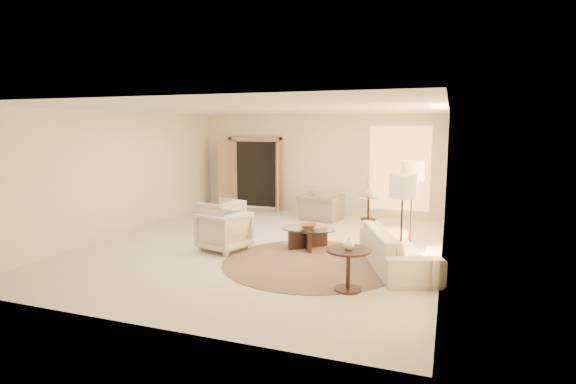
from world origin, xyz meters
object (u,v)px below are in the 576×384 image
(sofa, at_px, (397,249))
(accent_chair, at_px, (321,203))
(end_vase, at_px, (349,244))
(side_table, at_px, (368,206))
(side_vase, at_px, (369,192))
(floor_lamp_near, at_px, (413,175))
(armchair_left, at_px, (222,215))
(floor_lamp_far, at_px, (403,191))
(bowl, at_px, (308,226))
(armchair_right, at_px, (224,229))
(end_table, at_px, (348,262))
(coffee_table, at_px, (308,236))

(sofa, height_order, accent_chair, accent_chair)
(end_vase, bearing_deg, side_table, 96.57)
(accent_chair, xyz_separation_m, side_table, (1.19, 0.43, -0.07))
(side_table, bearing_deg, side_vase, 63.43)
(end_vase, height_order, side_vase, side_vase)
(side_table, height_order, end_vase, end_vase)
(end_vase, bearing_deg, floor_lamp_near, 74.28)
(side_table, xyz_separation_m, floor_lamp_near, (1.31, -2.84, 1.15))
(armchair_left, height_order, floor_lamp_far, floor_lamp_far)
(sofa, bearing_deg, floor_lamp_far, 168.25)
(floor_lamp_far, relative_size, bowl, 4.92)
(sofa, height_order, armchair_right, armchair_right)
(end_table, bearing_deg, end_vase, 0.00)
(armchair_right, height_order, side_table, armchair_right)
(side_table, height_order, side_vase, side_vase)
(armchair_left, height_order, floor_lamp_near, floor_lamp_near)
(armchair_right, relative_size, side_vase, 3.42)
(coffee_table, bearing_deg, end_vase, -58.25)
(coffee_table, distance_m, floor_lamp_far, 2.72)
(coffee_table, relative_size, side_table, 2.17)
(sofa, bearing_deg, armchair_left, 51.54)
(floor_lamp_near, bearing_deg, armchair_left, 177.16)
(armchair_left, bearing_deg, side_vase, 144.81)
(end_table, bearing_deg, armchair_right, 154.19)
(accent_chair, xyz_separation_m, end_table, (1.80, -4.89, -0.02))
(accent_chair, xyz_separation_m, bowl, (0.52, -2.82, 0.01))
(sofa, distance_m, armchair_right, 3.39)
(armchair_right, height_order, side_vase, side_vase)
(coffee_table, height_order, floor_lamp_near, floor_lamp_near)
(floor_lamp_near, relative_size, bowl, 5.15)
(sofa, bearing_deg, floor_lamp_near, -27.91)
(accent_chair, bearing_deg, end_vase, 118.98)
(sofa, xyz_separation_m, accent_chair, (-2.37, 3.49, 0.12))
(floor_lamp_far, bearing_deg, accent_chair, 120.40)
(accent_chair, height_order, floor_lamp_near, floor_lamp_near)
(armchair_left, height_order, side_table, armchair_left)
(end_table, relative_size, floor_lamp_far, 0.39)
(armchair_right, bearing_deg, side_table, 166.06)
(end_vase, relative_size, side_vase, 0.69)
(armchair_left, xyz_separation_m, coffee_table, (2.30, -0.62, -0.16))
(bowl, height_order, side_vase, side_vase)
(coffee_table, bearing_deg, side_vase, 78.41)
(sofa, distance_m, armchair_left, 4.35)
(sofa, bearing_deg, accent_chair, 12.98)
(armchair_left, height_order, end_vase, armchair_left)
(bowl, bearing_deg, coffee_table, 0.00)
(coffee_table, height_order, side_vase, side_vase)
(bowl, height_order, end_vase, end_vase)
(coffee_table, relative_size, floor_lamp_near, 0.76)
(armchair_right, height_order, accent_chair, accent_chair)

